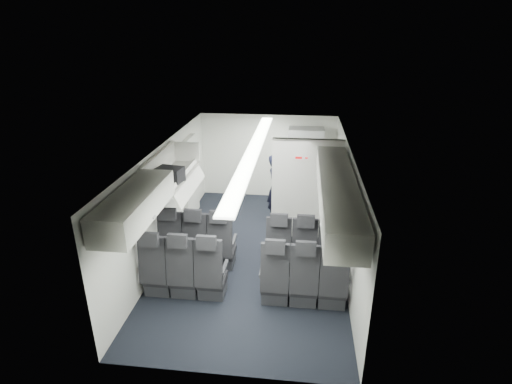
% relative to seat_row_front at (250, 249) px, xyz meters
% --- Properties ---
extents(cabin_shell, '(3.41, 6.01, 2.16)m').
position_rel_seat_row_front_xyz_m(cabin_shell, '(0.00, 0.53, 0.72)').
color(cabin_shell, black).
rests_on(cabin_shell, ground).
extents(seat_row_front, '(3.33, 0.56, 1.24)m').
position_rel_seat_row_front_xyz_m(seat_row_front, '(0.00, 0.00, 0.00)').
color(seat_row_front, black).
rests_on(seat_row_front, cabin_shell).
extents(seat_row_mid, '(3.33, 0.56, 1.24)m').
position_rel_seat_row_front_xyz_m(seat_row_mid, '(0.00, -0.90, 0.00)').
color(seat_row_mid, black).
rests_on(seat_row_mid, cabin_shell).
extents(overhead_bin_left_rear, '(0.53, 1.80, 0.40)m').
position_rel_seat_row_front_xyz_m(overhead_bin_left_rear, '(-1.40, -1.47, 1.46)').
color(overhead_bin_left_rear, silver).
rests_on(overhead_bin_left_rear, cabin_shell).
extents(overhead_bin_left_front_open, '(0.64, 1.70, 0.72)m').
position_rel_seat_row_front_xyz_m(overhead_bin_left_front_open, '(-1.44, 0.28, 1.33)').
color(overhead_bin_left_front_open, '#9E9E93').
rests_on(overhead_bin_left_front_open, cabin_shell).
extents(overhead_bin_right_rear, '(0.53, 1.80, 0.40)m').
position_rel_seat_row_front_xyz_m(overhead_bin_right_rear, '(1.40, -1.47, 1.46)').
color(overhead_bin_right_rear, silver).
rests_on(overhead_bin_right_rear, cabin_shell).
extents(overhead_bin_right_front, '(0.53, 1.70, 0.40)m').
position_rel_seat_row_front_xyz_m(overhead_bin_right_front, '(1.40, 0.28, 1.46)').
color(overhead_bin_right_front, silver).
rests_on(overhead_bin_right_front, cabin_shell).
extents(bulkhead_partition, '(1.40, 0.15, 2.13)m').
position_rel_seat_row_front_xyz_m(bulkhead_partition, '(0.98, 1.33, 0.67)').
color(bulkhead_partition, white).
rests_on(bulkhead_partition, cabin_shell).
extents(galley_unit, '(0.85, 0.52, 1.90)m').
position_rel_seat_row_front_xyz_m(galley_unit, '(0.95, 3.25, 0.55)').
color(galley_unit, '#939399').
rests_on(galley_unit, cabin_shell).
extents(boarding_door, '(0.12, 1.27, 1.86)m').
position_rel_seat_row_front_xyz_m(boarding_door, '(-1.64, 2.09, 0.55)').
color(boarding_door, silver).
rests_on(boarding_door, cabin_shell).
extents(flight_attendant, '(0.53, 0.65, 1.53)m').
position_rel_seat_row_front_xyz_m(flight_attendant, '(0.31, 2.21, 0.36)').
color(flight_attendant, black).
rests_on(flight_attendant, ground).
extents(carry_on_bag, '(0.48, 0.38, 0.26)m').
position_rel_seat_row_front_xyz_m(carry_on_bag, '(-1.37, -0.03, 1.39)').
color(carry_on_bag, black).
rests_on(carry_on_bag, overhead_bin_left_front_open).
extents(papers, '(0.20, 0.10, 0.14)m').
position_rel_seat_row_front_xyz_m(papers, '(0.50, 2.16, 0.60)').
color(papers, white).
rests_on(papers, flight_attendant).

